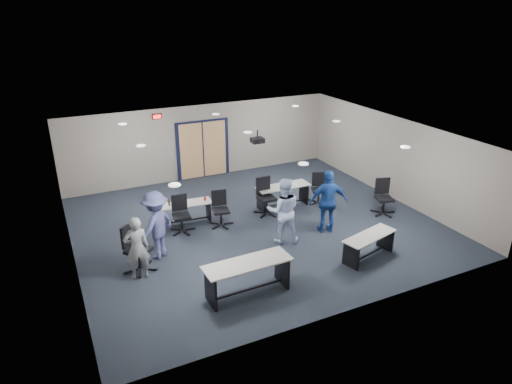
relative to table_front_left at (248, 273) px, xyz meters
name	(u,v)px	position (x,y,z in m)	size (l,w,h in m)	color
floor	(256,225)	(1.64, 3.02, -0.55)	(10.00, 10.00, 0.00)	black
back_wall	(202,142)	(1.64, 7.52, 0.80)	(10.00, 0.04, 2.70)	gray
front_wall	(353,255)	(1.64, -1.48, 0.80)	(10.00, 0.04, 2.70)	gray
left_wall	(67,215)	(-3.36, 3.02, 0.80)	(0.04, 9.00, 2.70)	gray
right_wall	(393,158)	(6.64, 3.02, 0.80)	(0.04, 9.00, 2.70)	gray
ceiling	(256,136)	(1.64, 3.02, 2.15)	(10.00, 9.00, 0.04)	white
double_door	(203,150)	(1.64, 7.48, 0.50)	(2.00, 0.07, 2.20)	black
exit_sign	(157,117)	(0.04, 7.47, 1.90)	(0.32, 0.07, 0.18)	black
ceiling_projector	(257,140)	(1.94, 3.52, 1.86)	(0.35, 0.32, 0.37)	black
ceiling_can_lights	(252,134)	(1.64, 3.27, 2.12)	(6.24, 5.74, 0.02)	silver
table_front_left	(248,273)	(0.00, 0.00, 0.00)	(2.00, 0.71, 0.80)	#A9A79F
table_front_right	(369,242)	(3.42, 0.09, -0.11)	(1.66, 0.89, 0.64)	#A9A79F
table_back_left	(185,209)	(-0.18, 4.02, -0.10)	(1.62, 0.67, 0.88)	#A9A79F
table_back_right	(283,192)	(2.99, 3.83, -0.07)	(1.75, 0.60, 0.71)	#A9A79F
chair_back_a	(181,215)	(-0.42, 3.53, -0.02)	(0.67, 0.67, 1.06)	black
chair_back_b	(221,209)	(0.71, 3.41, -0.03)	(0.65, 0.65, 1.04)	black
chair_back_c	(267,197)	(2.27, 3.55, 0.02)	(0.72, 0.72, 1.14)	black
chair_back_d	(319,189)	(4.16, 3.56, -0.05)	(0.63, 0.63, 1.00)	black
chair_loose_left	(138,248)	(-1.95, 2.03, 0.05)	(0.75, 0.75, 1.19)	black
chair_loose_right	(384,197)	(5.52, 2.00, 0.00)	(0.69, 0.69, 1.10)	black
person_gray	(137,248)	(-2.04, 1.70, 0.24)	(0.58, 0.38, 1.58)	gray
person_lightblue	(283,211)	(1.88, 1.80, 0.37)	(0.89, 0.69, 1.83)	#C0D3FF
person_navy	(328,202)	(3.29, 1.79, 0.37)	(1.07, 0.45, 1.83)	navy
person_back	(156,225)	(-1.38, 2.46, 0.35)	(1.16, 0.67, 1.80)	#484B82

